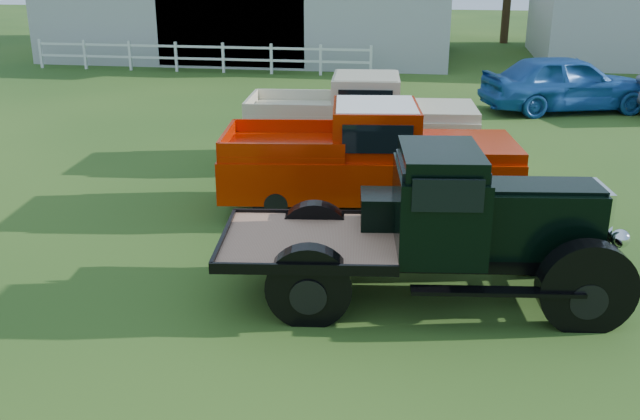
% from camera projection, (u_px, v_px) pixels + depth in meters
% --- Properties ---
extents(ground, '(120.00, 120.00, 0.00)m').
position_uv_depth(ground, '(289.00, 315.00, 9.30)').
color(ground, '#193D13').
extents(fence_rail, '(14.20, 0.16, 1.20)m').
position_uv_depth(fence_rail, '(200.00, 57.00, 28.96)').
color(fence_rail, white).
rests_on(fence_rail, ground).
extents(vintage_flatbed, '(5.50, 2.76, 2.09)m').
position_uv_depth(vintage_flatbed, '(429.00, 225.00, 9.50)').
color(vintage_flatbed, black).
rests_on(vintage_flatbed, ground).
extents(red_pickup, '(5.70, 2.82, 1.99)m').
position_uv_depth(red_pickup, '(369.00, 157.00, 12.91)').
color(red_pickup, '#B41D02').
rests_on(red_pickup, ground).
extents(white_pickup, '(5.45, 2.54, 1.94)m').
position_uv_depth(white_pickup, '(361.00, 120.00, 15.97)').
color(white_pickup, beige).
rests_on(white_pickup, ground).
extents(misc_car_blue, '(5.42, 3.48, 1.72)m').
position_uv_depth(misc_car_blue, '(567.00, 83.00, 21.43)').
color(misc_car_blue, '#2158A7').
rests_on(misc_car_blue, ground).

